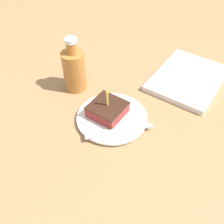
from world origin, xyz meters
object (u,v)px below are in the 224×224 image
at_px(cake_slice, 108,109).
at_px(marble_board, 188,79).
at_px(bottle, 74,69).
at_px(plate, 112,118).
at_px(fork, 114,132).

relative_size(cake_slice, marble_board, 0.35).
bearing_deg(cake_slice, bottle, -107.96).
xyz_separation_m(plate, cake_slice, (-0.00, -0.02, 0.03)).
height_order(fork, marble_board, same).
relative_size(plate, bottle, 1.15).
relative_size(plate, fork, 1.41).
bearing_deg(fork, bottle, -114.89).
distance_m(fork, bottle, 0.26).
xyz_separation_m(cake_slice, bottle, (-0.06, -0.18, 0.04)).
xyz_separation_m(plate, fork, (0.05, 0.04, 0.01)).
height_order(plate, cake_slice, cake_slice).
bearing_deg(plate, bottle, -106.92).
xyz_separation_m(cake_slice, marble_board, (-0.31, 0.13, -0.02)).
distance_m(plate, fork, 0.07).
bearing_deg(marble_board, cake_slice, -23.19).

